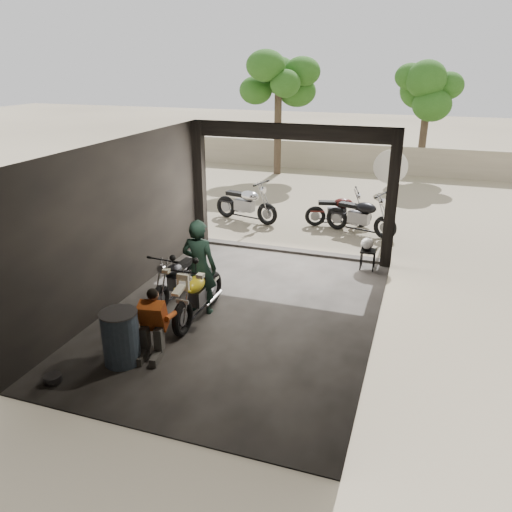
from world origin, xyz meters
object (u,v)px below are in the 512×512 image
Objects in this scene: main_bike at (198,289)px; outside_bike_b at (339,208)px; mechanic at (151,326)px; oil_drum at (121,338)px; rider at (199,267)px; left_bike at (177,275)px; outside_bike_c at (361,213)px; sign_post at (389,182)px; outside_bike_a at (246,201)px; stool at (368,253)px; helmet at (367,244)px.

main_bike reaches higher than outside_bike_b.
main_bike reaches higher than mechanic.
mechanic reaches higher than oil_drum.
outside_bike_b is at bearing -103.71° from rider.
rider is (-1.57, -6.15, 0.37)m from outside_bike_b.
left_bike is at bearing -27.11° from rider.
rider is at bearing 175.08° from outside_bike_c.
sign_post is at bearing 63.29° from oil_drum.
oil_drum is at bearing 177.36° from outside_bike_c.
sign_post is at bearing 60.37° from main_bike.
main_bike is 6.57m from outside_bike_b.
outside_bike_a is at bearing -78.04° from rider.
mechanic is at bearing -117.45° from sign_post.
left_bike is at bearing -131.43° from sign_post.
sign_post is at bearing -146.65° from outside_bike_b.
sign_post reaches higher than mechanic.
mechanic is at bearing 153.99° from outside_bike_b.
mechanic is 0.50m from oil_drum.
stool is 1.59× the size of helmet.
mechanic is (-0.17, -1.44, -0.04)m from main_bike.
outside_bike_c is 3.79× the size of stool.
stool is (0.52, -2.52, -0.21)m from outside_bike_c.
outside_bike_b is 0.92× the size of outside_bike_c.
stool is (2.79, 3.17, -0.53)m from rider.
left_bike is at bearing -141.11° from stool.
outside_bike_b is 6.36m from rider.
stool is (3.96, -2.65, -0.23)m from outside_bike_a.
sign_post is (4.16, -0.97, 1.08)m from outside_bike_a.
outside_bike_a is 3.88× the size of stool.
outside_bike_b is 8.42m from oil_drum.
outside_bike_c is 6.02× the size of helmet.
rider is (0.69, -0.36, 0.41)m from left_bike.
oil_drum is at bearing 152.11° from outside_bike_b.
outside_bike_a reaches higher than outside_bike_c.
mechanic reaches higher than stool.
left_bike is at bearing 95.94° from mechanic.
outside_bike_c is 1.56m from sign_post.
main_bike is 0.97× the size of outside_bike_c.
rider reaches higher than outside_bike_c.
stool is at bearing -130.78° from rider.
outside_bike_c is 7.73m from mechanic.
outside_bike_a is 4.70m from helmet.
main_bike is 0.97m from left_bike.
rider is at bearing 106.43° from main_bike.
outside_bike_b is at bearing 72.88° from outside_bike_c.
sign_post is at bearing -122.46° from outside_bike_c.
main_bike reaches higher than helmet.
rider is 3.87× the size of stool.
rider is 6.16× the size of helmet.
oil_drum is at bearing -146.34° from mechanic.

